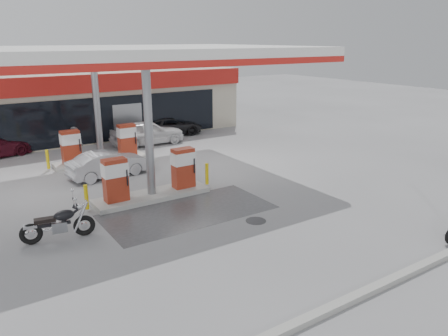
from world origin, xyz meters
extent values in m
plane|color=gray|center=(0.00, 0.00, 0.00)|extent=(90.00, 90.00, 0.00)
cube|color=#4C4C4F|center=(0.50, 0.00, 0.00)|extent=(6.00, 3.00, 0.00)
cylinder|color=#38383A|center=(2.00, -2.00, 0.00)|extent=(0.70, 0.70, 0.01)
cube|color=gray|center=(0.00, -7.00, 0.07)|extent=(28.00, 0.25, 0.15)
cube|color=beige|center=(0.00, 16.00, 2.00)|extent=(22.00, 8.00, 4.00)
cube|color=black|center=(0.00, 11.97, 1.40)|extent=(18.00, 0.10, 2.60)
cube|color=red|center=(0.00, 11.90, 3.50)|extent=(22.00, 0.25, 1.00)
cube|color=navy|center=(7.00, 11.85, 3.50)|extent=(3.50, 0.12, 0.80)
cube|color=gray|center=(3.00, 11.93, 1.10)|extent=(1.80, 0.14, 2.20)
cube|color=silver|center=(0.00, 5.00, 5.30)|extent=(16.00, 10.00, 0.60)
cube|color=red|center=(0.00, 0.05, 5.12)|extent=(16.00, 0.12, 0.24)
cube|color=red|center=(0.00, 9.95, 5.12)|extent=(16.00, 0.12, 0.24)
cylinder|color=gray|center=(0.00, 2.00, 2.59)|extent=(0.32, 0.32, 5.00)
cylinder|color=gray|center=(0.00, 8.00, 2.59)|extent=(0.32, 0.32, 5.00)
cube|color=#9E9E99|center=(0.00, 2.00, 0.09)|extent=(4.50, 1.30, 0.18)
cube|color=maroon|center=(-1.40, 2.00, 0.98)|extent=(0.85, 0.48, 1.60)
cube|color=maroon|center=(1.40, 2.00, 0.98)|extent=(0.85, 0.48, 1.60)
cube|color=silver|center=(-1.40, 2.00, 1.38)|extent=(0.88, 0.52, 0.50)
cube|color=silver|center=(1.40, 2.00, 1.38)|extent=(0.88, 0.52, 0.50)
cylinder|color=gold|center=(-2.50, 2.00, 0.54)|extent=(0.14, 0.14, 0.90)
cylinder|color=gold|center=(2.50, 2.00, 0.54)|extent=(0.14, 0.14, 0.90)
cube|color=#9E9E99|center=(0.00, 8.00, 0.09)|extent=(4.50, 1.30, 0.18)
cube|color=maroon|center=(-1.40, 8.00, 0.98)|extent=(0.85, 0.48, 1.60)
cube|color=maroon|center=(1.40, 8.00, 0.98)|extent=(0.85, 0.48, 1.60)
cube|color=silver|center=(-1.40, 8.00, 1.38)|extent=(0.88, 0.52, 0.50)
cube|color=silver|center=(1.40, 8.00, 1.38)|extent=(0.88, 0.52, 0.50)
cylinder|color=gold|center=(-2.50, 8.00, 0.54)|extent=(0.14, 0.14, 0.90)
cylinder|color=gold|center=(2.50, 8.00, 0.54)|extent=(0.14, 0.14, 0.90)
torus|color=black|center=(-3.16, 0.07, 0.33)|extent=(0.68, 0.26, 0.67)
torus|color=black|center=(-4.67, 0.32, 0.33)|extent=(0.68, 0.26, 0.67)
cube|color=gray|center=(-3.87, 0.19, 0.42)|extent=(0.48, 0.34, 0.33)
cube|color=black|center=(-4.03, 0.21, 0.53)|extent=(1.00, 0.27, 0.09)
ellipsoid|color=black|center=(-3.70, 0.16, 0.78)|extent=(0.67, 0.45, 0.31)
cube|color=black|center=(-4.25, 0.25, 0.71)|extent=(0.65, 0.36, 0.11)
cylinder|color=silver|center=(-3.38, 0.10, 1.11)|extent=(0.18, 0.84, 0.04)
sphere|color=silver|center=(-3.24, 0.08, 0.98)|extent=(0.20, 0.20, 0.20)
cylinder|color=silver|center=(-4.39, 0.43, 0.31)|extent=(1.00, 0.25, 0.09)
imported|color=silver|center=(3.51, 10.29, 0.72)|extent=(4.27, 1.82, 1.44)
imported|color=#535458|center=(-0.92, 9.00, 0.87)|extent=(0.83, 0.97, 1.74)
imported|color=#A1A3A9|center=(-0.46, 5.56, 0.59)|extent=(3.66, 1.56, 1.17)
imported|color=black|center=(5.88, 12.00, 0.56)|extent=(4.32, 2.65, 1.12)
camera|label=1|loc=(-6.43, -12.78, 5.94)|focal=35.00mm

